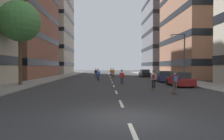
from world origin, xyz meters
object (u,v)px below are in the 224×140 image
(skater_4, at_px, (113,72))
(parked_car_mid, at_px, (180,80))
(parked_car_near, at_px, (145,73))
(skater_1, at_px, (175,81))
(skater_2, at_px, (96,72))
(skater_6, at_px, (98,74))
(skater_0, at_px, (122,77))
(skater_5, at_px, (154,78))
(streetlamp_right, at_px, (182,52))
(street_tree_near, at_px, (20,22))
(skater_3, at_px, (111,72))
(parked_car_far, at_px, (163,77))

(skater_4, bearing_deg, parked_car_mid, -69.14)
(parked_car_near, height_order, skater_1, skater_1)
(skater_2, bearing_deg, parked_car_mid, -58.81)
(skater_1, height_order, skater_6, same)
(parked_car_near, height_order, skater_2, skater_2)
(skater_0, relative_size, skater_5, 1.00)
(skater_2, bearing_deg, streetlamp_right, -42.18)
(street_tree_near, relative_size, skater_3, 5.18)
(parked_car_far, height_order, skater_2, skater_2)
(skater_1, xyz_separation_m, skater_2, (-7.28, 22.49, -0.03))
(skater_1, bearing_deg, skater_4, 99.45)
(parked_car_mid, height_order, skater_0, skater_0)
(skater_3, distance_m, skater_4, 4.23)
(parked_car_near, xyz_separation_m, skater_0, (-6.22, -17.39, 0.29))
(skater_1, bearing_deg, streetlamp_right, 65.97)
(parked_car_near, bearing_deg, skater_5, -99.38)
(skater_6, bearing_deg, parked_car_mid, -40.57)
(streetlamp_right, height_order, skater_4, streetlamp_right)
(street_tree_near, distance_m, skater_3, 24.07)
(skater_3, bearing_deg, parked_car_mid, -72.23)
(parked_car_near, distance_m, streetlamp_right, 14.13)
(skater_2, relative_size, skater_6, 1.00)
(skater_2, xyz_separation_m, skater_6, (0.77, -8.60, 0.03))
(parked_car_mid, height_order, parked_car_far, same)
(parked_car_far, height_order, skater_3, skater_3)
(parked_car_mid, bearing_deg, skater_6, 139.43)
(street_tree_near, relative_size, skater_4, 5.18)
(skater_3, distance_m, skater_5, 24.43)
(street_tree_near, height_order, skater_2, street_tree_near)
(skater_2, bearing_deg, skater_3, 58.19)
(parked_car_mid, height_order, skater_3, skater_3)
(skater_1, distance_m, skater_4, 23.58)
(parked_car_near, distance_m, skater_6, 14.30)
(skater_0, distance_m, skater_3, 20.05)
(skater_0, distance_m, skater_1, 8.23)
(street_tree_near, distance_m, skater_6, 12.52)
(parked_car_near, relative_size, skater_2, 2.47)
(skater_0, height_order, skater_1, same)
(streetlamp_right, height_order, skater_5, streetlamp_right)
(parked_car_near, relative_size, skater_6, 2.47)
(skater_0, height_order, skater_2, same)
(parked_car_near, distance_m, parked_car_far, 12.69)
(streetlamp_right, xyz_separation_m, skater_2, (-12.32, 11.17, -3.15))
(parked_car_near, xyz_separation_m, skater_6, (-9.21, -10.93, 0.32))
(streetlamp_right, bearing_deg, street_tree_near, -167.06)
(parked_car_far, bearing_deg, skater_2, 133.95)
(parked_car_mid, xyz_separation_m, street_tree_near, (-17.51, 0.75, 6.38))
(streetlamp_right, distance_m, skater_0, 9.92)
(skater_2, distance_m, skater_3, 5.87)
(parked_car_near, distance_m, skater_3, 7.38)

